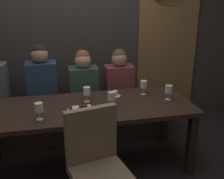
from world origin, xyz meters
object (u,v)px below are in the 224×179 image
at_px(dining_table, 88,113).
at_px(fork_on_table, 68,112).
at_px(banquette_bench, 82,121).
at_px(diner_far_end, 84,81).
at_px(chair_near_side, 97,160).
at_px(dessert_plate, 83,108).
at_px(wine_glass_end_left, 169,90).
at_px(wine_glass_center_back, 144,85).
at_px(wine_glass_far_right, 87,92).
at_px(diner_bearded, 42,80).
at_px(espresso_cup, 115,94).
at_px(wine_glass_far_left, 39,108).
at_px(diner_near_end, 119,78).
at_px(wine_glass_center_front, 111,97).

bearing_deg(dining_table, fork_on_table, -148.49).
distance_m(banquette_bench, fork_on_table, 1.00).
height_order(banquette_bench, diner_far_end, diner_far_end).
distance_m(chair_near_side, dessert_plate, 0.67).
distance_m(banquette_bench, wine_glass_end_left, 1.30).
bearing_deg(fork_on_table, wine_glass_end_left, 4.35).
xyz_separation_m(banquette_bench, wine_glass_center_back, (0.67, -0.50, 0.62)).
height_order(wine_glass_far_right, fork_on_table, wine_glass_far_right).
xyz_separation_m(chair_near_side, wine_glass_end_left, (0.91, 0.71, 0.30)).
distance_m(diner_bearded, wine_glass_end_left, 1.52).
relative_size(banquette_bench, dessert_plate, 13.16).
bearing_deg(dining_table, wine_glass_end_left, -1.11).
height_order(banquette_bench, espresso_cup, espresso_cup).
bearing_deg(wine_glass_far_left, diner_bearded, 89.61).
distance_m(chair_near_side, espresso_cup, 1.02).
height_order(wine_glass_center_back, espresso_cup, wine_glass_center_back).
xyz_separation_m(wine_glass_center_back, fork_on_table, (-0.88, -0.32, -0.11)).
distance_m(banquette_bench, diner_far_end, 0.57).
bearing_deg(wine_glass_center_back, fork_on_table, -159.72).
distance_m(dining_table, wine_glass_end_left, 0.91).
bearing_deg(banquette_bench, dining_table, -90.00).
bearing_deg(wine_glass_far_right, diner_far_end, 86.95).
bearing_deg(wine_glass_far_left, diner_far_end, 60.47).
xyz_separation_m(wine_glass_center_back, wine_glass_end_left, (0.21, -0.21, 0.00)).
height_order(wine_glass_center_back, dessert_plate, wine_glass_center_back).
distance_m(dining_table, fork_on_table, 0.26).
xyz_separation_m(wine_glass_far_left, dessert_plate, (0.41, 0.14, -0.10)).
bearing_deg(dessert_plate, dining_table, 53.98).
relative_size(banquette_bench, diner_far_end, 3.38).
bearing_deg(fork_on_table, dining_table, 30.12).
distance_m(banquette_bench, diner_near_end, 0.76).
bearing_deg(wine_glass_far_left, diner_near_end, 43.55).
distance_m(wine_glass_center_back, fork_on_table, 0.94).
xyz_separation_m(dining_table, chair_near_side, (-0.03, -0.72, -0.09)).
bearing_deg(diner_near_end, dessert_plate, -125.76).
xyz_separation_m(banquette_bench, diner_bearded, (-0.47, -0.02, 0.62)).
distance_m(dining_table, chair_near_side, 0.73).
xyz_separation_m(dining_table, banquette_bench, (0.00, 0.70, -0.42)).
bearing_deg(wine_glass_center_back, dining_table, -163.59).
relative_size(banquette_bench, wine_glass_end_left, 15.24).
relative_size(dining_table, wine_glass_center_back, 13.41).
bearing_deg(wine_glass_far_right, espresso_cup, 15.16).
relative_size(diner_bearded, wine_glass_center_front, 5.07).
xyz_separation_m(dining_table, wine_glass_center_front, (0.23, -0.09, 0.20)).
bearing_deg(chair_near_side, wine_glass_center_back, 52.71).
relative_size(wine_glass_far_left, espresso_cup, 1.37).
height_order(wine_glass_far_right, wine_glass_far_left, same).
relative_size(wine_glass_center_back, espresso_cup, 1.37).
bearing_deg(diner_bearded, fork_on_table, -71.88).
height_order(banquette_bench, wine_glass_center_back, wine_glass_center_back).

